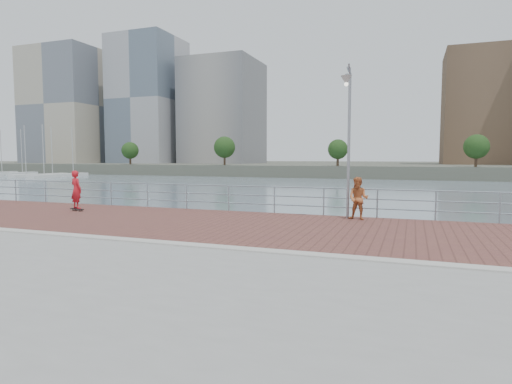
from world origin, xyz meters
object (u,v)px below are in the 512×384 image
(bystander, at_px, (358,198))
(guardrail, at_px, (299,197))
(skateboarder, at_px, (76,190))
(street_lamp, at_px, (348,114))

(bystander, bearing_deg, guardrail, 173.54)
(skateboarder, bearing_deg, street_lamp, -155.19)
(guardrail, distance_m, skateboarder, 9.50)
(guardrail, bearing_deg, bystander, -18.06)
(guardrail, distance_m, street_lamp, 3.88)
(bystander, bearing_deg, street_lamp, -155.79)
(guardrail, relative_size, bystander, 24.82)
(street_lamp, height_order, skateboarder, street_lamp)
(skateboarder, height_order, bystander, skateboarder)
(guardrail, bearing_deg, street_lamp, -23.74)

